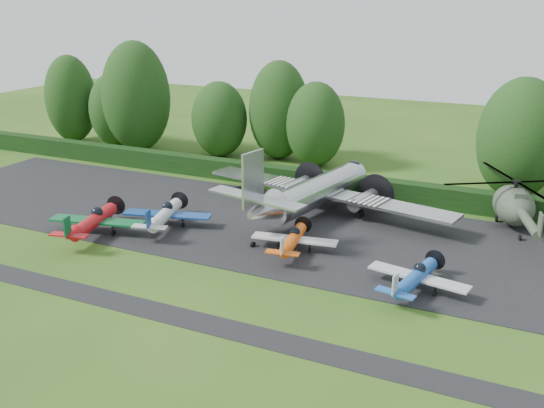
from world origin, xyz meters
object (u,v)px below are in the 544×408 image
at_px(transport_plane, 316,192).
at_px(light_plane_red, 94,221).
at_px(light_plane_orange, 293,239).
at_px(light_plane_white, 165,214).
at_px(helicopter, 514,202).
at_px(light_plane_blue, 416,277).

distance_m(transport_plane, light_plane_red, 18.84).
bearing_deg(light_plane_orange, light_plane_white, -172.41).
height_order(transport_plane, light_plane_white, transport_plane).
bearing_deg(light_plane_orange, transport_plane, 108.06).
bearing_deg(light_plane_white, helicopter, 40.27).
bearing_deg(light_plane_blue, light_plane_orange, 154.10).
height_order(light_plane_orange, light_plane_blue, light_plane_blue).
bearing_deg(light_plane_white, light_plane_orange, 13.53).
height_order(light_plane_white, light_plane_orange, light_plane_white).
bearing_deg(light_plane_white, light_plane_blue, 6.96).
xyz_separation_m(light_plane_orange, helicopter, (14.52, 12.73, 1.09)).
relative_size(light_plane_red, helicopter, 0.58).
relative_size(light_plane_white, helicopter, 0.54).
distance_m(light_plane_red, light_plane_white, 5.73).
relative_size(light_plane_orange, light_plane_blue, 0.97).
bearing_deg(light_plane_blue, helicopter, 62.34).
xyz_separation_m(transport_plane, light_plane_red, (-14.51, -11.98, -0.92)).
distance_m(light_plane_blue, helicopter, 16.17).
distance_m(light_plane_white, light_plane_blue, 21.61).
height_order(light_plane_blue, helicopter, helicopter).
bearing_deg(light_plane_red, transport_plane, 52.28).
relative_size(transport_plane, light_plane_blue, 3.44).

